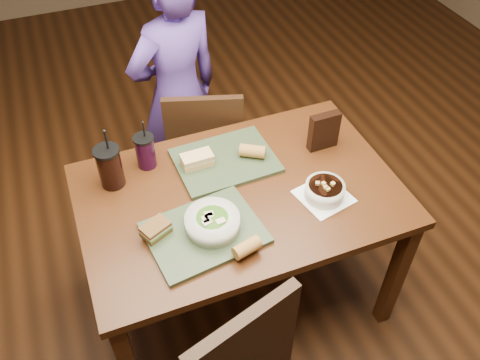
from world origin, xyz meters
name	(u,v)px	position (x,y,z in m)	size (l,w,h in m)	color
ground	(240,293)	(0.00, 0.00, 0.00)	(6.00, 6.00, 0.00)	#381C0B
dining_table	(240,207)	(0.00, 0.00, 0.66)	(1.30, 0.85, 0.75)	#401F0C
chair_far	(200,149)	(0.01, 0.60, 0.49)	(0.48, 0.49, 0.88)	black
diner	(177,94)	(-0.03, 0.81, 0.71)	(0.52, 0.34, 1.42)	#4B3084
tray_near	(205,233)	(-0.20, -0.16, 0.76)	(0.42, 0.32, 0.02)	#2D3B24
tray_far	(225,161)	(0.01, 0.19, 0.76)	(0.42, 0.32, 0.02)	#2D3B24
salad_bowl	(212,222)	(-0.17, -0.15, 0.80)	(0.21, 0.21, 0.07)	silver
soup_bowl	(325,190)	(0.31, -0.15, 0.79)	(0.23, 0.23, 0.08)	white
sandwich_near	(156,229)	(-0.38, -0.10, 0.79)	(0.12, 0.11, 0.05)	#593819
sandwich_far	(197,160)	(-0.12, 0.20, 0.79)	(0.14, 0.08, 0.05)	tan
baguette_near	(247,248)	(-0.09, -0.30, 0.79)	(0.05, 0.05, 0.10)	#AD7533
baguette_far	(252,151)	(0.12, 0.17, 0.80)	(0.06, 0.06, 0.11)	#AD7533
cup_cola	(110,167)	(-0.47, 0.24, 0.84)	(0.11, 0.11, 0.29)	black
cup_berry	(145,151)	(-0.31, 0.30, 0.83)	(0.09, 0.09, 0.24)	black
chip_bag	(324,131)	(0.44, 0.13, 0.84)	(0.14, 0.04, 0.18)	black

